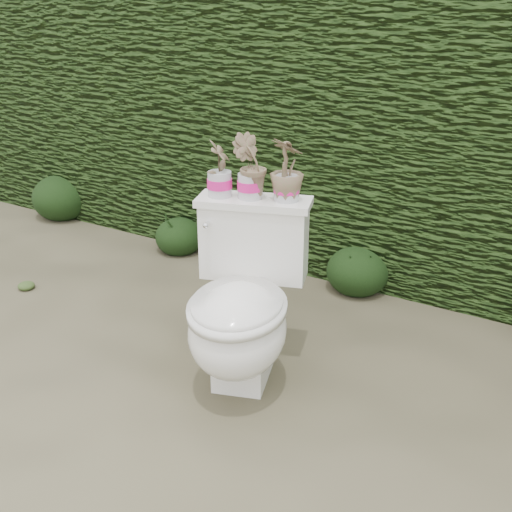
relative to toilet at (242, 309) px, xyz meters
The scene contains 9 objects.
ground 0.36m from the toilet, 30.90° to the left, with size 60.00×60.00×0.00m, color #6C654A.
hedge 1.70m from the toilet, 87.78° to the left, with size 8.00×1.00×1.60m, color #2E4918.
toilet is the anchor object (origin of this frame).
potted_plant_left 0.61m from the toilet, 141.29° to the left, with size 0.12×0.08×0.23m, color #267B27.
potted_plant_center 0.60m from the toilet, 113.01° to the left, with size 0.15×0.12×0.27m, color #267B27.
potted_plant_right 0.62m from the toilet, 77.87° to the left, with size 0.14×0.14×0.26m, color #267B27.
liriope_clump_0 2.61m from the toilet, 153.66° to the left, with size 0.44×0.44×0.35m, color black.
liriope_clump_1 1.59m from the toilet, 137.45° to the left, with size 0.32×0.32×0.25m, color black.
liriope_clump_2 1.14m from the toilet, 85.97° to the left, with size 0.36×0.36×0.29m, color black.
Camera 1 is at (1.24, -2.09, 1.64)m, focal length 45.00 mm.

